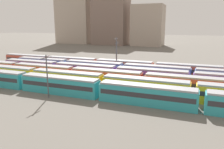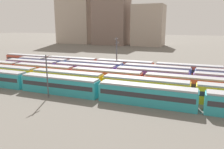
{
  "view_description": "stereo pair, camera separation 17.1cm",
  "coord_description": "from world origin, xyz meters",
  "px_view_note": "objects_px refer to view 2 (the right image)",
  "views": [
    {
      "loc": [
        48.4,
        -38.54,
        14.38
      ],
      "look_at": [
        28.23,
        13.0,
        2.04
      ],
      "focal_mm": 35.47,
      "sensor_mm": 36.0,
      "label": 1
    },
    {
      "loc": [
        48.56,
        -38.48,
        14.38
      ],
      "look_at": [
        28.23,
        13.0,
        2.04
      ],
      "focal_mm": 35.47,
      "sensor_mm": 36.0,
      "label": 2
    }
  ],
  "objects_px": {
    "train_track_3": "(191,79)",
    "catenary_pole_1": "(116,52)",
    "train_track_0": "(201,101)",
    "catenary_pole_3": "(117,54)",
    "train_track_1": "(193,92)",
    "catenary_pole_0": "(47,74)",
    "train_track_4": "(156,72)",
    "train_track_5": "(97,64)",
    "train_track_2": "(73,74)"
  },
  "relations": [
    {
      "from": "train_track_1",
      "to": "catenary_pole_3",
      "type": "relative_size",
      "value": 11.96
    },
    {
      "from": "train_track_1",
      "to": "catenary_pole_1",
      "type": "relative_size",
      "value": 10.52
    },
    {
      "from": "train_track_1",
      "to": "train_track_4",
      "type": "relative_size",
      "value": 1.2
    },
    {
      "from": "train_track_0",
      "to": "catenary_pole_3",
      "type": "height_order",
      "value": "catenary_pole_3"
    },
    {
      "from": "train_track_0",
      "to": "catenary_pole_3",
      "type": "relative_size",
      "value": 11.96
    },
    {
      "from": "train_track_1",
      "to": "catenary_pole_3",
      "type": "bearing_deg",
      "value": 135.98
    },
    {
      "from": "train_track_2",
      "to": "catenary_pole_1",
      "type": "xyz_separation_m",
      "value": [
        5.15,
        18.82,
        4.0
      ]
    },
    {
      "from": "catenary_pole_1",
      "to": "train_track_1",
      "type": "bearing_deg",
      "value": -44.16
    },
    {
      "from": "train_track_1",
      "to": "train_track_2",
      "type": "height_order",
      "value": "same"
    },
    {
      "from": "train_track_0",
      "to": "train_track_4",
      "type": "height_order",
      "value": "same"
    },
    {
      "from": "train_track_3",
      "to": "catenary_pole_1",
      "type": "relative_size",
      "value": 10.52
    },
    {
      "from": "train_track_5",
      "to": "catenary_pole_3",
      "type": "bearing_deg",
      "value": 24.35
    },
    {
      "from": "train_track_4",
      "to": "train_track_3",
      "type": "bearing_deg",
      "value": -29.53
    },
    {
      "from": "train_track_2",
      "to": "catenary_pole_0",
      "type": "bearing_deg",
      "value": -79.68
    },
    {
      "from": "train_track_2",
      "to": "train_track_4",
      "type": "height_order",
      "value": "same"
    },
    {
      "from": "train_track_4",
      "to": "catenary_pole_0",
      "type": "distance_m",
      "value": 29.85
    },
    {
      "from": "train_track_1",
      "to": "train_track_3",
      "type": "bearing_deg",
      "value": 94.34
    },
    {
      "from": "train_track_4",
      "to": "train_track_5",
      "type": "distance_m",
      "value": 21.05
    },
    {
      "from": "train_track_1",
      "to": "catenary_pole_3",
      "type": "xyz_separation_m",
      "value": [
        -24.34,
        23.53,
        3.34
      ]
    },
    {
      "from": "train_track_1",
      "to": "catenary_pole_0",
      "type": "relative_size",
      "value": 12.85
    },
    {
      "from": "train_track_3",
      "to": "train_track_4",
      "type": "bearing_deg",
      "value": 150.47
    },
    {
      "from": "train_track_1",
      "to": "train_track_3",
      "type": "height_order",
      "value": "same"
    },
    {
      "from": "train_track_3",
      "to": "train_track_4",
      "type": "relative_size",
      "value": 1.2
    },
    {
      "from": "train_track_0",
      "to": "train_track_1",
      "type": "xyz_separation_m",
      "value": [
        -1.52,
        5.2,
        0.0
      ]
    },
    {
      "from": "train_track_4",
      "to": "catenary_pole_1",
      "type": "height_order",
      "value": "catenary_pole_1"
    },
    {
      "from": "train_track_1",
      "to": "catenary_pole_0",
      "type": "xyz_separation_m",
      "value": [
        -27.39,
        -8.45,
        3.0
      ]
    },
    {
      "from": "train_track_4",
      "to": "catenary_pole_3",
      "type": "distance_m",
      "value": 16.75
    },
    {
      "from": "train_track_2",
      "to": "catenary_pole_3",
      "type": "bearing_deg",
      "value": 73.19
    },
    {
      "from": "train_track_0",
      "to": "train_track_1",
      "type": "distance_m",
      "value": 5.42
    },
    {
      "from": "train_track_2",
      "to": "catenary_pole_0",
      "type": "relative_size",
      "value": 8.53
    },
    {
      "from": "train_track_3",
      "to": "train_track_5",
      "type": "distance_m",
      "value": 31.35
    },
    {
      "from": "train_track_0",
      "to": "train_track_2",
      "type": "height_order",
      "value": "same"
    },
    {
      "from": "train_track_1",
      "to": "catenary_pole_3",
      "type": "distance_m",
      "value": 34.02
    },
    {
      "from": "train_track_1",
      "to": "train_track_0",
      "type": "bearing_deg",
      "value": -73.69
    },
    {
      "from": "catenary_pole_0",
      "to": "catenary_pole_1",
      "type": "bearing_deg",
      "value": 85.31
    },
    {
      "from": "train_track_0",
      "to": "train_track_4",
      "type": "distance_m",
      "value": 23.76
    },
    {
      "from": "train_track_4",
      "to": "catenary_pole_3",
      "type": "relative_size",
      "value": 9.95
    },
    {
      "from": "train_track_0",
      "to": "train_track_4",
      "type": "bearing_deg",
      "value": 118.91
    },
    {
      "from": "train_track_3",
      "to": "catenary_pole_3",
      "type": "height_order",
      "value": "catenary_pole_3"
    },
    {
      "from": "train_track_3",
      "to": "catenary_pole_3",
      "type": "relative_size",
      "value": 11.96
    },
    {
      "from": "train_track_3",
      "to": "train_track_5",
      "type": "bearing_deg",
      "value": 160.63
    },
    {
      "from": "train_track_4",
      "to": "train_track_0",
      "type": "bearing_deg",
      "value": -61.09
    },
    {
      "from": "train_track_0",
      "to": "catenary_pole_1",
      "type": "distance_m",
      "value": 39.48
    },
    {
      "from": "train_track_0",
      "to": "catenary_pole_0",
      "type": "distance_m",
      "value": 29.25
    },
    {
      "from": "train_track_3",
      "to": "catenary_pole_3",
      "type": "bearing_deg",
      "value": 150.87
    },
    {
      "from": "catenary_pole_0",
      "to": "catenary_pole_1",
      "type": "relative_size",
      "value": 0.82
    },
    {
      "from": "train_track_5",
      "to": "train_track_1",
      "type": "bearing_deg",
      "value": -34.41
    },
    {
      "from": "train_track_3",
      "to": "catenary_pole_0",
      "type": "distance_m",
      "value": 32.74
    },
    {
      "from": "train_track_2",
      "to": "catenary_pole_3",
      "type": "relative_size",
      "value": 7.94
    },
    {
      "from": "train_track_1",
      "to": "train_track_3",
      "type": "xyz_separation_m",
      "value": [
        -0.79,
        10.4,
        0.0
      ]
    }
  ]
}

